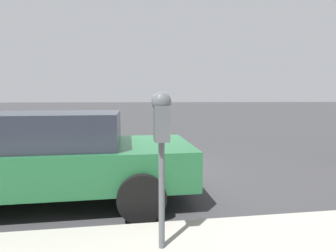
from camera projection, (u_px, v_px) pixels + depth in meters
ground_plane at (139, 178)px, 5.29m from camera, size 220.00×220.00×0.00m
parking_meter at (161, 130)px, 2.48m from camera, size 0.21×0.19×1.54m
car_green at (48, 155)px, 4.02m from camera, size 2.02×4.32×1.39m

